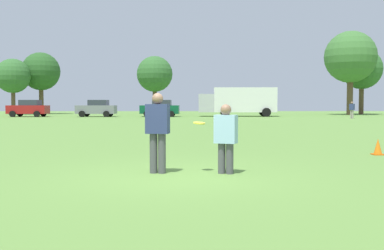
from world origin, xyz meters
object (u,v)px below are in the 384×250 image
at_px(traffic_cone, 378,147).
at_px(parked_car_center, 160,108).
at_px(player_defender, 226,135).
at_px(box_truck, 239,101).
at_px(frisbee, 199,123).
at_px(parked_car_near_left, 29,108).
at_px(parked_car_mid_left, 97,108).
at_px(bystander_field_marshal, 352,109).
at_px(player_thrower, 158,128).

distance_m(traffic_cone, parked_car_center, 37.47).
bearing_deg(player_defender, traffic_cone, 36.10).
height_order(parked_car_center, box_truck, box_truck).
height_order(frisbee, parked_car_near_left, parked_car_near_left).
bearing_deg(frisbee, parked_car_near_left, 113.42).
bearing_deg(player_defender, frisbee, 162.33).
relative_size(player_defender, parked_car_mid_left, 0.35).
bearing_deg(player_defender, bystander_field_marshal, 65.93).
distance_m(frisbee, parked_car_near_left, 43.40).
bearing_deg(parked_car_center, frisbee, -85.67).
height_order(parked_car_mid_left, box_truck, box_truck).
relative_size(player_thrower, parked_car_mid_left, 0.41).
distance_m(player_thrower, frisbee, 0.92).
height_order(player_thrower, frisbee, player_thrower).
height_order(parked_car_near_left, parked_car_center, same).
height_order(box_truck, bystander_field_marshal, box_truck).
xyz_separation_m(parked_car_mid_left, bystander_field_marshal, (25.55, -6.10, 0.00)).
bearing_deg(parked_car_center, parked_car_near_left, -179.93).
relative_size(player_defender, bystander_field_marshal, 0.92).
xyz_separation_m(parked_car_near_left, box_truck, (22.92, 0.83, 0.83)).
bearing_deg(traffic_cone, parked_car_near_left, 121.81).
xyz_separation_m(frisbee, parked_car_center, (-3.01, 39.84, -0.17)).
bearing_deg(traffic_cone, parked_car_center, 102.95).
bearing_deg(frisbee, parked_car_center, 94.33).
height_order(player_defender, traffic_cone, player_defender).
bearing_deg(traffic_cone, box_truck, 89.57).
bearing_deg(frisbee, player_thrower, -174.35).
bearing_deg(box_truck, player_thrower, -99.17).
bearing_deg(box_truck, parked_car_mid_left, -176.56).
distance_m(traffic_cone, bystander_field_marshal, 32.01).
xyz_separation_m(frisbee, parked_car_mid_left, (-9.88, 39.73, -0.17)).
height_order(traffic_cone, parked_car_near_left, parked_car_near_left).
relative_size(parked_car_mid_left, parked_car_center, 1.00).
xyz_separation_m(player_thrower, traffic_cone, (6.30, 3.42, -0.76)).
relative_size(parked_car_near_left, box_truck, 0.50).
relative_size(parked_car_center, bystander_field_marshal, 2.61).
bearing_deg(parked_car_mid_left, traffic_cone, -67.24).
height_order(player_defender, bystander_field_marshal, bystander_field_marshal).
bearing_deg(player_thrower, parked_car_mid_left, 102.70).
bearing_deg(parked_car_mid_left, player_defender, -75.32).
bearing_deg(player_thrower, parked_car_center, 93.02).
height_order(player_thrower, parked_car_near_left, parked_car_near_left).
height_order(player_thrower, parked_car_center, parked_car_center).
distance_m(traffic_cone, parked_car_mid_left, 39.48).
relative_size(traffic_cone, bystander_field_marshal, 0.29).
bearing_deg(parked_car_mid_left, player_thrower, -77.30).
bearing_deg(bystander_field_marshal, player_thrower, -116.19).
relative_size(parked_car_center, box_truck, 0.50).
xyz_separation_m(parked_car_center, bystander_field_marshal, (18.69, -6.21, 0.00)).
distance_m(parked_car_center, bystander_field_marshal, 19.69).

